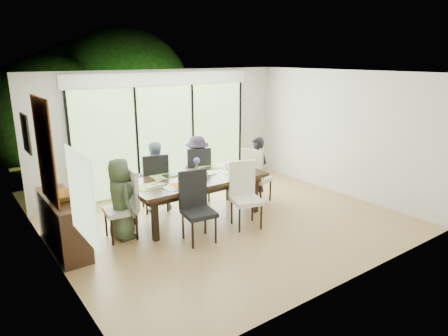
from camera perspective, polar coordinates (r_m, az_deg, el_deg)
floor at (r=7.43m, az=1.14°, el=-7.91°), size 6.00×5.00×0.01m
ceiling at (r=6.82m, az=1.27°, el=13.46°), size 6.00×5.00×0.01m
wall_back at (r=9.09m, az=-8.43°, el=5.25°), size 6.00×0.02×2.70m
wall_front at (r=5.30m, az=17.83°, el=-2.88°), size 6.00×0.02×2.70m
wall_left at (r=5.77m, az=-23.39°, el=-1.93°), size 0.02×5.00×2.70m
wall_right at (r=9.10m, az=16.54°, el=4.79°), size 0.02×5.00×2.70m
glass_doors at (r=9.08m, az=-8.28°, el=4.28°), size 4.20×0.02×2.30m
blinds_header at (r=8.91m, az=-8.58°, el=12.49°), size 4.40×0.06×0.28m
mullion_a at (r=8.33m, az=-21.11°, el=2.36°), size 0.05×0.04×2.30m
mullion_b at (r=8.78m, az=-12.29°, el=3.69°), size 0.05×0.04×2.30m
mullion_c at (r=9.41m, az=-4.47°, el=4.79°), size 0.05×0.04×2.30m
mullion_d at (r=10.20m, az=2.27°, el=5.67°), size 0.05×0.04×2.30m
side_window at (r=4.62m, az=-19.69°, el=-3.80°), size 0.02×0.90×1.00m
deck at (r=10.20m, az=-10.45°, el=-1.81°), size 6.00×1.80×0.10m
rail_top at (r=10.75m, az=-12.47°, el=2.29°), size 6.00×0.08×0.06m
foliage_left at (r=10.98m, az=-23.56°, el=6.38°), size 3.20×3.20×3.20m
foliage_mid at (r=12.16m, az=-14.17°, el=9.69°), size 4.00×4.00×4.00m
foliage_right at (r=12.31m, az=-4.74°, el=7.64°), size 2.80×2.80×2.80m
foliage_far at (r=12.51m, az=-19.63°, el=8.59°), size 3.60×3.60×3.60m
table_top at (r=7.43m, az=-3.99°, el=-1.56°), size 2.58×1.18×0.06m
table_apron at (r=7.46m, az=-3.97°, el=-2.26°), size 2.36×0.97×0.11m
table_leg_fl at (r=6.72m, az=-9.83°, el=-7.30°), size 0.10×0.10×0.74m
table_leg_fr at (r=7.83m, az=4.48°, el=-3.75°), size 0.10×0.10×0.74m
table_leg_bl at (r=7.46m, az=-12.78°, el=-5.13°), size 0.10×0.10×0.74m
table_leg_br at (r=8.47m, az=0.71°, el=-2.19°), size 0.10×0.10×0.74m
chair_left_end at (r=6.86m, az=-14.67°, el=-5.14°), size 0.55×0.55×1.18m
chair_right_end at (r=8.34m, az=4.80°, el=-0.96°), size 0.63×0.63×1.18m
chair_far_left at (r=7.99m, az=-9.95°, el=-1.88°), size 0.61×0.61×1.18m
chair_far_right at (r=8.45m, az=-3.87°, el=-0.71°), size 0.63×0.63×1.18m
chair_near_left at (r=6.54m, az=-3.61°, el=-5.67°), size 0.56×0.56×1.18m
chair_near_right at (r=7.09m, az=3.24°, el=-3.95°), size 0.62×0.62×1.18m
person_left_end at (r=6.83m, az=-14.58°, el=-4.31°), size 0.42×0.65×1.38m
person_right_end at (r=8.29m, az=4.71°, el=-0.31°), size 0.48×0.69×1.38m
person_far_left at (r=7.94m, az=-9.92°, el=-1.22°), size 0.68×0.46×1.38m
person_far_right at (r=8.41m, az=-3.81°, el=-0.07°), size 0.71×0.52×1.38m
placemat_left at (r=6.99m, az=-10.61°, el=-2.61°), size 0.47×0.34×0.01m
placemat_right at (r=7.94m, az=1.82°, el=-0.12°), size 0.47×0.34×0.01m
placemat_far_l at (r=7.54m, az=-8.51°, el=-1.15°), size 0.47×0.34×0.01m
placemat_far_r at (r=8.03m, az=-2.18°, el=0.05°), size 0.47×0.34×0.01m
placemat_paper at (r=6.91m, az=-6.54°, el=-2.66°), size 0.47×0.34×0.01m
tablet_far_l at (r=7.54m, az=-7.66°, el=-1.04°), size 0.28×0.19×0.01m
tablet_far_r at (r=7.96m, az=-2.28°, el=-0.03°), size 0.26×0.18×0.01m
papers at (r=7.76m, az=0.59°, el=-0.51°), size 0.32×0.24×0.00m
platter_base at (r=6.90m, az=-6.54°, el=-2.53°), size 0.28×0.28×0.03m
platter_snacks at (r=6.89m, az=-6.55°, el=-2.38°), size 0.21×0.21×0.02m
vase at (r=7.47m, az=-3.88°, el=-0.69°), size 0.09×0.09×0.13m
hyacinth_stems at (r=7.43m, az=-3.90°, el=0.26°), size 0.04×0.04×0.17m
hyacinth_blooms at (r=7.40m, az=-3.91°, el=1.06°), size 0.12×0.12×0.12m
laptop at (r=6.94m, az=-9.51°, el=-2.59°), size 0.38×0.27×0.03m
cup_a at (r=7.21m, az=-9.36°, el=-1.58°), size 0.16×0.16×0.10m
cup_b at (r=7.40m, az=-2.60°, el=-0.94°), size 0.13×0.13×0.10m
cup_c at (r=7.92m, az=0.52°, el=0.20°), size 0.15×0.15×0.10m
book at (r=7.59m, az=-2.59°, el=-0.84°), size 0.20×0.26×0.02m
sideboard at (r=6.82m, az=-21.99°, el=-7.36°), size 0.43×1.53×0.86m
bowl at (r=6.57m, az=-22.19°, el=-3.74°), size 0.46×0.46×0.11m
candlestick_base at (r=7.00m, az=-23.08°, el=-2.99°), size 0.10×0.10×0.04m
candlestick_shaft at (r=6.84m, az=-23.62°, el=1.80°), size 0.02×0.02×1.20m
candlestick_pan at (r=6.74m, az=-24.17°, el=6.70°), size 0.10×0.10×0.03m
candle at (r=6.73m, az=-24.22°, el=7.19°), size 0.03×0.03×0.10m
tapestry at (r=6.07m, az=-24.25°, el=2.23°), size 0.02×1.00×1.50m
art_frame at (r=7.32m, az=-26.49°, el=4.45°), size 0.03×0.55×0.65m
art_canvas at (r=7.32m, az=-26.33°, el=4.47°), size 0.01×0.45×0.55m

